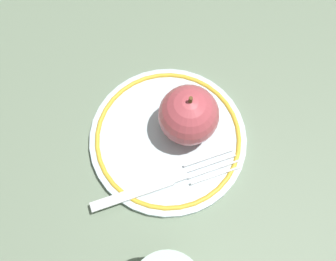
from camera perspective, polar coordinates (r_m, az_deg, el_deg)
ground_plane at (r=0.50m, az=-2.44°, el=-0.20°), size 2.00×2.00×0.00m
plate at (r=0.49m, az=0.00°, el=-1.17°), size 0.20×0.20×0.01m
apple_red_whole at (r=0.45m, az=3.16°, el=2.34°), size 0.07×0.07×0.08m
fork at (r=0.46m, az=-1.02°, el=-8.11°), size 0.03×0.19×0.00m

